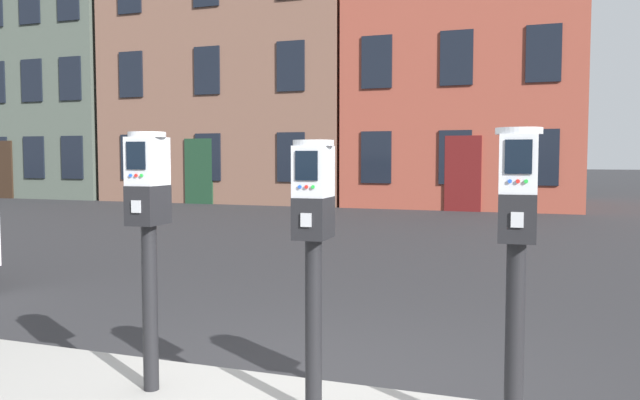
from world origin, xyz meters
The scene contains 6 objects.
parking_meter_near_kerb centered at (-0.76, -0.30, 1.19)m, with size 0.23×0.26×1.52m.
parking_meter_twin_adjacent centered at (0.26, -0.30, 1.15)m, with size 0.23×0.26×1.47m.
parking_meter_end_of_row centered at (1.29, -0.30, 1.18)m, with size 0.23×0.26×1.51m.
townhouse_grey_stucco centered at (-16.93, 18.08, 5.44)m, with size 6.78×6.94×10.88m.
townhouse_cream_stone centered at (-9.00, 17.59, 5.48)m, with size 8.62×5.97×10.95m.
townhouse_green_painted centered at (-1.19, 18.04, 5.47)m, with size 6.80×6.87×10.93m.
Camera 1 is at (1.46, -3.46, 1.52)m, focal length 36.18 mm.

